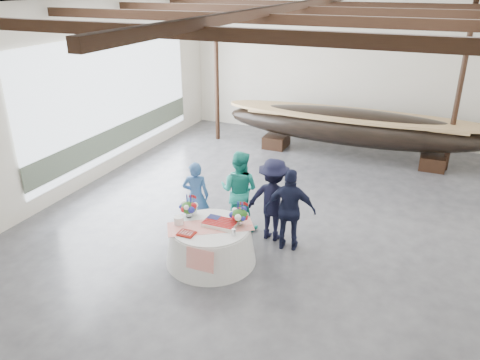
% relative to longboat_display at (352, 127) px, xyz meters
% --- Properties ---
extents(floor, '(10.00, 12.00, 0.01)m').
position_rel_longboat_display_xyz_m(floor, '(-0.85, -4.21, -0.92)').
color(floor, '#3D3D42').
rests_on(floor, ground).
extents(wall_back, '(10.00, 0.02, 4.50)m').
position_rel_longboat_display_xyz_m(wall_back, '(-0.85, 1.79, 1.33)').
color(wall_back, silver).
rests_on(wall_back, ground).
extents(wall_front, '(10.00, 0.02, 4.50)m').
position_rel_longboat_display_xyz_m(wall_front, '(-0.85, -10.21, 1.33)').
color(wall_front, silver).
rests_on(wall_front, ground).
extents(wall_left, '(0.02, 12.00, 4.50)m').
position_rel_longboat_display_xyz_m(wall_left, '(-5.85, -4.21, 1.33)').
color(wall_left, silver).
rests_on(wall_left, ground).
extents(ceiling, '(10.00, 12.00, 0.01)m').
position_rel_longboat_display_xyz_m(ceiling, '(-0.85, -4.21, 3.58)').
color(ceiling, white).
rests_on(ceiling, wall_back).
extents(pavilion_structure, '(9.80, 11.76, 4.50)m').
position_rel_longboat_display_xyz_m(pavilion_structure, '(-0.85, -3.47, 3.08)').
color(pavilion_structure, black).
rests_on(pavilion_structure, ground).
extents(open_bay, '(0.03, 7.00, 3.20)m').
position_rel_longboat_display_xyz_m(open_bay, '(-5.80, -3.21, 0.91)').
color(open_bay, silver).
rests_on(open_bay, ground).
extents(longboat_display, '(7.69, 1.54, 1.44)m').
position_rel_longboat_display_xyz_m(longboat_display, '(0.00, 0.00, 0.00)').
color(longboat_display, black).
rests_on(longboat_display, ground).
extents(banquet_table, '(1.69, 1.69, 0.73)m').
position_rel_longboat_display_xyz_m(banquet_table, '(-1.34, -6.64, -0.56)').
color(banquet_table, silver).
rests_on(banquet_table, ground).
extents(tabletop_items, '(1.61, 1.30, 0.40)m').
position_rel_longboat_display_xyz_m(tabletop_items, '(-1.39, -6.48, -0.04)').
color(tabletop_items, red).
rests_on(tabletop_items, banquet_table).
extents(guest_woman_blue, '(0.64, 0.54, 1.51)m').
position_rel_longboat_display_xyz_m(guest_woman_blue, '(-2.17, -5.64, -0.17)').
color(guest_woman_blue, '#294E84').
rests_on(guest_woman_blue, ground).
extents(guest_woman_teal, '(0.84, 0.66, 1.72)m').
position_rel_longboat_display_xyz_m(guest_woman_teal, '(-1.36, -5.24, -0.06)').
color(guest_woman_teal, teal).
rests_on(guest_woman_teal, ground).
extents(guest_man_left, '(1.14, 0.70, 1.71)m').
position_rel_longboat_display_xyz_m(guest_man_left, '(-0.56, -5.38, -0.06)').
color(guest_man_left, black).
rests_on(guest_man_left, ground).
extents(guest_man_right, '(1.03, 0.57, 1.67)m').
position_rel_longboat_display_xyz_m(guest_man_right, '(-0.13, -5.64, -0.09)').
color(guest_man_right, black).
rests_on(guest_man_right, ground).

